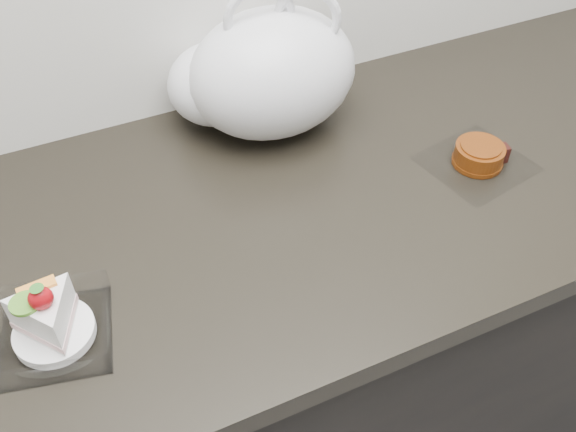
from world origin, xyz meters
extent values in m
cube|color=black|center=(0.00, 1.69, 0.43)|extent=(2.00, 0.60, 0.86)
cube|color=black|center=(0.00, 1.69, 0.88)|extent=(2.04, 0.64, 0.04)
cube|color=white|center=(-0.36, 1.58, 0.90)|extent=(0.17, 0.17, 0.00)
cylinder|color=white|center=(-0.36, 1.58, 0.91)|extent=(0.10, 0.10, 0.01)
ellipsoid|color=red|center=(-0.36, 1.57, 0.99)|extent=(0.03, 0.03, 0.03)
cone|color=#2D7223|center=(-0.36, 1.57, 1.01)|extent=(0.02, 0.02, 0.01)
cylinder|color=#59A22F|center=(-0.38, 1.58, 0.98)|extent=(0.04, 0.04, 0.00)
cube|color=orange|center=(-0.36, 1.60, 0.98)|extent=(0.05, 0.02, 0.00)
cube|color=white|center=(0.35, 1.64, 0.90)|extent=(0.19, 0.18, 0.00)
cylinder|color=#66260C|center=(0.35, 1.64, 0.92)|extent=(0.11, 0.11, 0.03)
cylinder|color=#66260C|center=(0.35, 1.64, 0.91)|extent=(0.11, 0.11, 0.01)
cylinder|color=#66260C|center=(0.35, 1.64, 0.94)|extent=(0.09, 0.09, 0.00)
cube|color=black|center=(0.39, 1.63, 0.92)|extent=(0.03, 0.02, 0.03)
ellipsoid|color=white|center=(0.08, 1.88, 1.01)|extent=(0.35, 0.30, 0.22)
ellipsoid|color=white|center=(0.00, 1.92, 0.99)|extent=(0.21, 0.19, 0.14)
torus|color=white|center=(0.06, 1.88, 1.11)|extent=(0.12, 0.03, 0.12)
torus|color=white|center=(0.14, 1.86, 1.11)|extent=(0.10, 0.07, 0.11)
camera|label=1|loc=(-0.29, 1.02, 1.60)|focal=40.00mm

